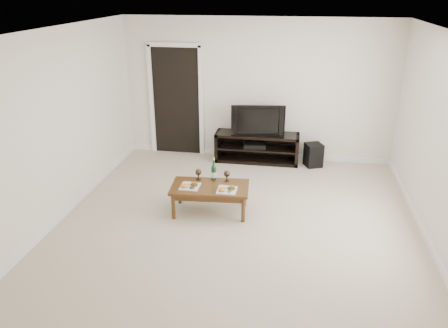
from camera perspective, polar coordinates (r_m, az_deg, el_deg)
floor at (r=6.08m, az=1.55°, el=-8.31°), size 5.50×5.50×0.00m
back_wall at (r=8.18m, az=4.42°, el=9.59°), size 5.00×0.04×2.60m
ceiling at (r=5.25m, az=1.86°, el=17.10°), size 5.00×5.50×0.04m
doorway at (r=8.49m, az=-6.23°, el=8.08°), size 0.90×0.02×2.05m
media_console at (r=8.21m, az=4.32°, el=2.16°), size 1.55×0.45×0.55m
television at (r=8.03m, az=4.43°, el=5.89°), size 0.98×0.26×0.56m
av_receiver at (r=8.18m, az=4.04°, el=2.48°), size 0.43×0.34×0.08m
subwoofer at (r=8.16m, az=11.60°, el=1.17°), size 0.37×0.37×0.43m
coffee_table at (r=6.38m, az=-1.83°, el=-4.60°), size 1.16×0.69×0.42m
plate_left at (r=6.25m, az=-4.49°, el=-2.74°), size 0.27×0.27×0.07m
plate_right at (r=6.12m, az=0.37°, el=-3.24°), size 0.27×0.27×0.07m
wine_bottle at (r=6.41m, az=-1.35°, el=-0.66°), size 0.07×0.07×0.35m
goblet_left at (r=6.46m, az=-3.37°, el=-1.35°), size 0.09×0.09×0.17m
goblet_right at (r=6.40m, az=0.37°, el=-1.57°), size 0.09×0.09×0.17m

